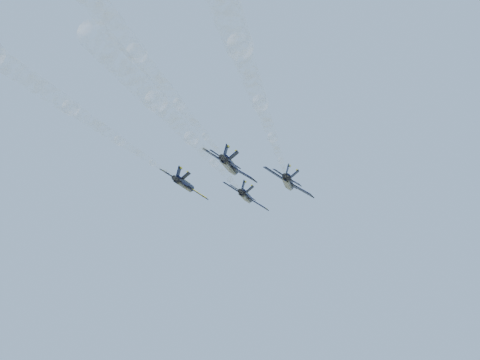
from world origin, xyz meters
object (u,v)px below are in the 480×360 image
(jet_right, at_px, (289,183))
(jet_slot, at_px, (230,166))
(jet_lead, at_px, (246,197))
(jet_left, at_px, (184,184))

(jet_right, xyz_separation_m, jet_slot, (-7.29, -13.79, 0.00))
(jet_slot, bearing_deg, jet_right, 50.53)
(jet_right, bearing_deg, jet_slot, -129.47)
(jet_right, distance_m, jet_slot, 15.60)
(jet_lead, bearing_deg, jet_left, -135.72)
(jet_left, xyz_separation_m, jet_right, (19.60, 4.81, 0.00))
(jet_lead, xyz_separation_m, jet_slot, (3.67, -21.72, 0.00))
(jet_lead, relative_size, jet_right, 1.00)
(jet_lead, distance_m, jet_right, 13.53)
(jet_left, bearing_deg, jet_slot, -47.69)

